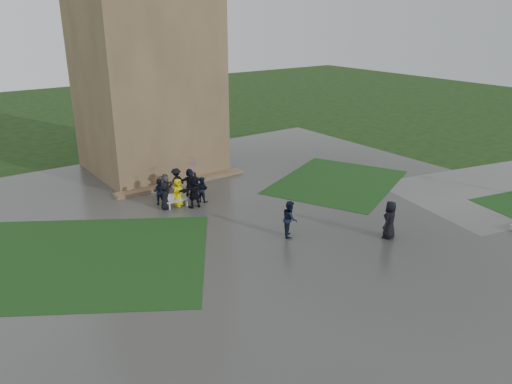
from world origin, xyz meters
TOP-DOWN VIEW (x-y plane):
  - ground at (0.00, 0.00)m, footprint 120.00×120.00m
  - plaza at (0.00, 2.00)m, footprint 34.00×34.00m
  - lawn_inset_left at (-8.50, 4.00)m, footprint 14.10×13.46m
  - lawn_inset_right at (8.50, 5.00)m, footprint 11.12×10.15m
  - tower at (0.00, 15.00)m, footprint 8.00×8.00m
  - tower_plinth at (0.00, 10.60)m, footprint 9.00×0.80m
  - bench at (-2.09, 7.28)m, footprint 1.37×0.45m
  - visitor_cluster at (-1.31, 7.71)m, footprint 3.52×3.37m
  - pedestrian_mid at (0.68, 0.42)m, footprint 0.93×1.03m
  - pedestrian_near at (4.51, -2.64)m, footprint 1.09×0.89m

SIDE VIEW (x-z plane):
  - ground at x=0.00m, z-range 0.00..0.00m
  - plaza at x=0.00m, z-range 0.00..0.02m
  - lawn_inset_left at x=-8.50m, z-range 0.02..0.03m
  - lawn_inset_right at x=8.50m, z-range 0.02..0.03m
  - tower_plinth at x=0.00m, z-range 0.02..0.24m
  - bench at x=-2.09m, z-range 0.03..0.82m
  - pedestrian_mid at x=0.68m, z-range 0.02..1.87m
  - pedestrian_near at x=4.51m, z-range 0.02..1.94m
  - visitor_cluster at x=-1.31m, z-range -0.24..2.47m
  - tower at x=0.00m, z-range 0.00..18.00m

